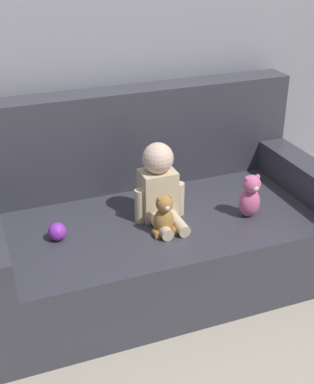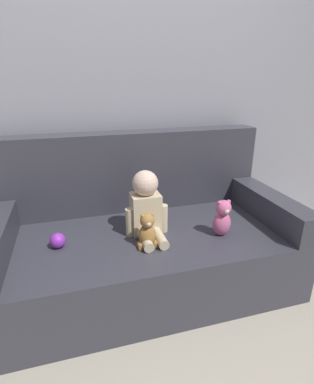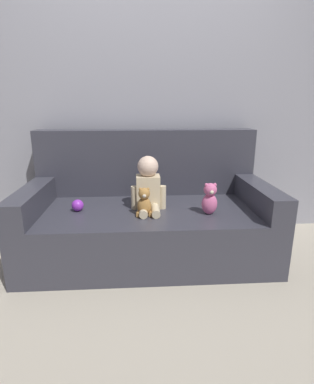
{
  "view_description": "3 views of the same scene",
  "coord_description": "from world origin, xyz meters",
  "px_view_note": "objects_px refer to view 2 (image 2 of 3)",
  "views": [
    {
      "loc": [
        -0.87,
        -2.25,
        1.78
      ],
      "look_at": [
        -0.04,
        -0.1,
        0.59
      ],
      "focal_mm": 50.0,
      "sensor_mm": 36.0,
      "label": 1
    },
    {
      "loc": [
        -0.4,
        -1.65,
        1.31
      ],
      "look_at": [
        0.07,
        -0.02,
        0.66
      ],
      "focal_mm": 28.0,
      "sensor_mm": 36.0,
      "label": 2
    },
    {
      "loc": [
        -0.08,
        -2.21,
        1.16
      ],
      "look_at": [
        0.07,
        -0.04,
        0.53
      ],
      "focal_mm": 28.0,
      "sensor_mm": 36.0,
      "label": 3
    }
  ],
  "objects_px": {
    "person_baby": "(147,207)",
    "plush_toy_side": "(222,218)",
    "toy_ball": "(58,240)",
    "teddy_bear_brown": "(147,231)",
    "couch": "(143,237)"
  },
  "relations": [
    {
      "from": "teddy_bear_brown",
      "to": "plush_toy_side",
      "type": "height_order",
      "value": "plush_toy_side"
    },
    {
      "from": "teddy_bear_brown",
      "to": "plush_toy_side",
      "type": "distance_m",
      "value": 0.47
    },
    {
      "from": "person_baby",
      "to": "teddy_bear_brown",
      "type": "xyz_separation_m",
      "value": [
        -0.04,
        -0.15,
        -0.08
      ]
    },
    {
      "from": "couch",
      "to": "teddy_bear_brown",
      "type": "bearing_deg",
      "value": -97.22
    },
    {
      "from": "couch",
      "to": "toy_ball",
      "type": "xyz_separation_m",
      "value": [
        -0.53,
        -0.13,
        0.13
      ]
    },
    {
      "from": "person_baby",
      "to": "teddy_bear_brown",
      "type": "distance_m",
      "value": 0.17
    },
    {
      "from": "person_baby",
      "to": "toy_ball",
      "type": "distance_m",
      "value": 0.55
    },
    {
      "from": "couch",
      "to": "person_baby",
      "type": "height_order",
      "value": "couch"
    },
    {
      "from": "plush_toy_side",
      "to": "toy_ball",
      "type": "height_order",
      "value": "plush_toy_side"
    },
    {
      "from": "person_baby",
      "to": "toy_ball",
      "type": "height_order",
      "value": "person_baby"
    },
    {
      "from": "person_baby",
      "to": "plush_toy_side",
      "type": "distance_m",
      "value": 0.46
    },
    {
      "from": "teddy_bear_brown",
      "to": "plush_toy_side",
      "type": "bearing_deg",
      "value": -0.0
    },
    {
      "from": "teddy_bear_brown",
      "to": "toy_ball",
      "type": "height_order",
      "value": "teddy_bear_brown"
    },
    {
      "from": "teddy_bear_brown",
      "to": "plush_toy_side",
      "type": "relative_size",
      "value": 0.89
    },
    {
      "from": "toy_ball",
      "to": "teddy_bear_brown",
      "type": "bearing_deg",
      "value": -14.67
    }
  ]
}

